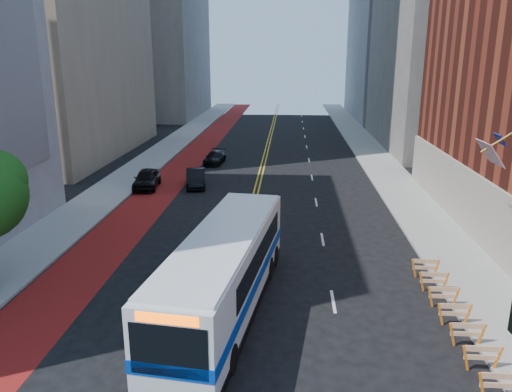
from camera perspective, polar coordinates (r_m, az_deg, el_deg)
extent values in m
plane|color=black|center=(18.54, -5.48, -20.09)|extent=(160.00, 160.00, 0.00)
cube|color=gray|center=(48.35, -13.91, 2.46)|extent=(4.00, 140.00, 0.15)
cube|color=gray|center=(47.01, 15.22, 1.99)|extent=(4.00, 140.00, 0.15)
cube|color=maroon|center=(47.33, -9.40, 2.34)|extent=(3.60, 140.00, 0.01)
cube|color=gold|center=(46.18, 0.22, 2.22)|extent=(0.14, 140.00, 0.01)
cube|color=gold|center=(46.16, 0.67, 2.21)|extent=(0.14, 140.00, 0.01)
cube|color=silver|center=(23.55, 8.81, -11.81)|extent=(0.14, 2.20, 0.01)
cube|color=silver|center=(30.85, 7.61, -4.92)|extent=(0.14, 2.20, 0.01)
cube|color=silver|center=(38.42, 6.89, -0.71)|extent=(0.14, 2.20, 0.01)
cube|color=silver|center=(46.14, 6.41, 2.11)|extent=(0.14, 2.20, 0.01)
cube|color=silver|center=(53.94, 6.07, 4.12)|extent=(0.14, 2.20, 0.01)
cube|color=silver|center=(61.80, 5.81, 5.62)|extent=(0.14, 2.20, 0.01)
cube|color=silver|center=(69.68, 5.61, 6.78)|extent=(0.14, 2.20, 0.01)
cube|color=silver|center=(77.59, 5.45, 7.70)|extent=(0.14, 2.20, 0.01)
cube|color=silver|center=(85.52, 5.32, 8.45)|extent=(0.14, 2.20, 0.01)
cube|color=silver|center=(93.46, 5.21, 9.08)|extent=(0.14, 2.20, 0.01)
cube|color=silver|center=(101.40, 5.12, 9.60)|extent=(0.14, 2.20, 0.01)
cube|color=#9E9384|center=(30.43, 25.66, -2.71)|extent=(0.50, 36.00, 4.00)
cube|color=black|center=(31.62, 24.99, -3.69)|extent=(0.35, 2.80, 2.20)
cube|color=black|center=(37.92, 21.35, -0.20)|extent=(0.35, 2.80, 2.20)
cube|color=#B21419|center=(24.89, 25.16, 4.47)|extent=(0.75, 1.90, 1.05)
cube|color=navy|center=(25.42, 26.11, 5.83)|extent=(0.39, 0.85, 0.52)
cube|color=orange|center=(18.81, 24.39, -19.17)|extent=(0.32, 0.06, 0.99)
cube|color=orange|center=(18.79, 26.19, -17.98)|extent=(1.25, 0.05, 0.22)
cube|color=orange|center=(18.97, 26.05, -18.87)|extent=(1.25, 0.05, 0.18)
cube|color=orange|center=(20.02, 22.84, -16.71)|extent=(0.32, 0.06, 0.99)
cube|color=orange|center=(20.39, 25.89, -16.45)|extent=(0.32, 0.06, 0.99)
cube|color=orange|center=(20.00, 24.51, -15.60)|extent=(1.25, 0.05, 0.22)
cube|color=orange|center=(20.17, 24.40, -16.46)|extent=(1.25, 0.05, 0.18)
cube|color=orange|center=(21.27, 21.50, -14.52)|extent=(0.32, 0.06, 0.99)
cube|color=orange|center=(21.62, 24.37, -14.33)|extent=(0.32, 0.06, 0.99)
cube|color=orange|center=(21.25, 23.06, -13.49)|extent=(1.25, 0.05, 0.22)
cube|color=orange|center=(21.42, 22.96, -14.31)|extent=(1.25, 0.05, 0.18)
cube|color=orange|center=(22.56, 20.33, -12.58)|extent=(0.32, 0.06, 0.99)
cube|color=orange|center=(22.89, 23.04, -12.44)|extent=(0.32, 0.06, 0.99)
cube|color=orange|center=(22.54, 21.80, -11.61)|extent=(1.25, 0.05, 0.22)
cube|color=orange|center=(22.70, 21.71, -12.40)|extent=(1.25, 0.05, 0.18)
cube|color=orange|center=(23.88, 19.31, -10.84)|extent=(0.32, 0.06, 0.99)
cube|color=orange|center=(24.19, 21.86, -10.74)|extent=(0.32, 0.06, 0.99)
cube|color=orange|center=(23.86, 20.69, -9.93)|extent=(1.25, 0.05, 0.22)
cube|color=orange|center=(24.01, 20.61, -10.69)|extent=(1.25, 0.05, 0.18)
cube|color=orange|center=(25.22, 18.40, -9.28)|extent=(0.32, 0.06, 0.99)
cube|color=orange|center=(25.52, 20.82, -9.22)|extent=(0.32, 0.06, 0.99)
cube|color=orange|center=(25.21, 19.71, -8.43)|extent=(1.25, 0.05, 0.22)
cube|color=orange|center=(25.35, 19.63, -9.15)|extent=(1.25, 0.05, 0.18)
cube|color=orange|center=(26.59, 17.60, -7.89)|extent=(0.32, 0.06, 0.99)
cube|color=orange|center=(26.88, 19.90, -7.84)|extent=(0.32, 0.06, 0.99)
cube|color=orange|center=(26.58, 18.83, -7.07)|extent=(1.25, 0.05, 0.22)
cube|color=orange|center=(26.71, 18.76, -7.77)|extent=(1.25, 0.05, 0.18)
cube|color=silver|center=(21.66, -3.66, -8.48)|extent=(4.53, 13.46, 3.13)
cube|color=#0433A4|center=(21.86, -3.64, -9.60)|extent=(4.58, 13.51, 0.49)
cube|color=black|center=(22.24, -3.10, -6.34)|extent=(4.07, 9.54, 1.04)
cube|color=black|center=(16.05, -9.92, -17.06)|extent=(2.51, 0.43, 1.76)
cube|color=black|center=(27.47, -0.18, -2.07)|extent=(2.28, 0.40, 1.10)
cube|color=#FF5905|center=(15.48, -10.14, -13.66)|extent=(2.00, 0.34, 0.33)
cube|color=silver|center=(21.05, -3.73, -4.45)|extent=(4.30, 12.78, 0.13)
cube|color=black|center=(22.35, -3.59, -12.15)|extent=(4.56, 13.49, 0.33)
cylinder|color=black|center=(19.18, -10.88, -16.98)|extent=(0.47, 1.13, 1.10)
cylinder|color=black|center=(18.47, -2.99, -18.11)|extent=(0.47, 1.13, 1.10)
cylinder|color=black|center=(25.80, -4.31, -7.77)|extent=(0.47, 1.13, 1.10)
cylinder|color=black|center=(25.27, 1.43, -8.25)|extent=(0.47, 1.13, 1.10)
cylinder|color=black|center=(27.21, -3.42, -6.47)|extent=(0.47, 1.13, 1.10)
cylinder|color=black|center=(26.71, 2.02, -6.89)|extent=(0.47, 1.13, 1.10)
imported|color=black|center=(43.10, -12.38, 1.95)|extent=(2.32, 4.85, 1.60)
imported|color=black|center=(42.93, -6.92, 2.07)|extent=(2.41, 4.70, 1.48)
imported|color=black|center=(51.90, -4.74, 4.40)|extent=(2.08, 4.49, 1.27)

